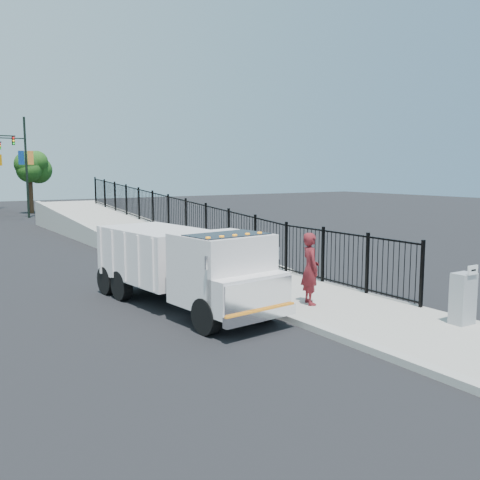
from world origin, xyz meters
TOP-DOWN VIEW (x-y plane):
  - ground at (0.00, 0.00)m, footprint 120.00×120.00m
  - sidewalk at (1.93, -2.00)m, footprint 3.55×12.00m
  - curb at (0.00, -2.00)m, footprint 0.30×12.00m
  - ramp at (2.12, 16.00)m, footprint 3.95×24.06m
  - iron_fence at (3.55, 12.00)m, footprint 0.10×28.00m
  - truck at (-1.70, 1.74)m, footprint 2.85×6.88m
  - worker at (1.25, -0.08)m, footprint 0.70×0.85m
  - utility_cabinet at (3.10, -3.58)m, footprint 0.55×0.40m
  - arrow_sign at (3.10, -3.80)m, footprint 0.35×0.04m
  - debris at (0.71, 0.97)m, footprint 0.34×0.34m
  - light_pole_1 at (0.31, 34.17)m, footprint 3.78×0.22m
  - tree_1 at (1.78, 38.71)m, footprint 2.21×2.21m

SIDE VIEW (x-z plane):
  - ground at x=0.00m, z-range 0.00..0.00m
  - ramp at x=2.12m, z-range -1.60..1.60m
  - sidewalk at x=1.93m, z-range 0.00..0.12m
  - curb at x=0.00m, z-range 0.00..0.16m
  - debris at x=0.71m, z-range 0.12..0.20m
  - utility_cabinet at x=3.10m, z-range 0.12..1.37m
  - iron_fence at x=3.55m, z-range 0.00..1.80m
  - worker at x=1.25m, z-range 0.12..2.12m
  - truck at x=-1.70m, z-range 0.14..2.43m
  - arrow_sign at x=3.10m, z-range 1.37..1.59m
  - tree_1 at x=1.78m, z-range 1.36..6.46m
  - light_pole_1 at x=0.31m, z-range 0.36..8.36m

